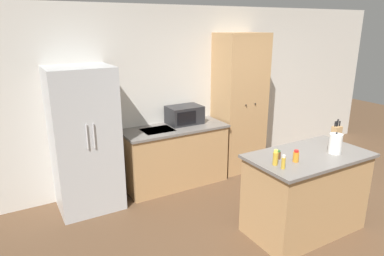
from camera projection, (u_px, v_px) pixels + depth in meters
ground_plane at (319, 233)px, 3.99m from camera, size 14.00×14.00×0.00m
wall_back at (212, 91)px, 5.54m from camera, size 7.20×0.06×2.60m
refrigerator at (85, 140)px, 4.33m from camera, size 0.79×0.69×1.86m
back_counter at (175, 156)px, 5.11m from camera, size 1.54×0.63×0.90m
pantry_cabinet at (239, 104)px, 5.51m from camera, size 0.76×0.57×2.21m
kitchen_island at (305, 193)px, 3.94m from camera, size 1.39×0.77×0.95m
microwave at (184, 115)px, 5.13m from camera, size 0.51×0.36×0.27m
knife_block at (336, 135)px, 4.06m from camera, size 0.10×0.08×0.32m
spice_bottle_tall_dark at (279, 155)px, 3.65m from camera, size 0.04×0.04×0.10m
spice_bottle_short_red at (275, 158)px, 3.49m from camera, size 0.05×0.05×0.17m
spice_bottle_amber_oil at (296, 156)px, 3.58m from camera, size 0.06×0.06×0.13m
spice_bottle_green_herb at (283, 162)px, 3.40m from camera, size 0.04×0.04×0.14m
kettle at (335, 144)px, 3.80m from camera, size 0.14×0.14×0.25m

